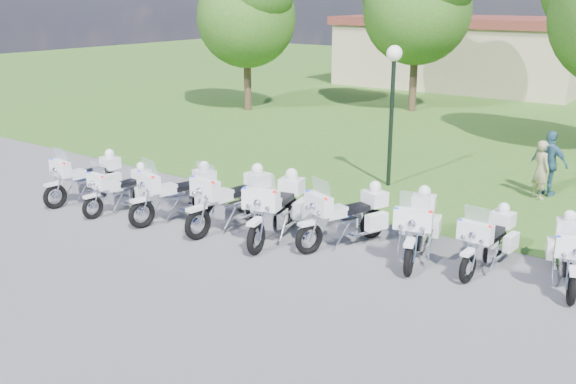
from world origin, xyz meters
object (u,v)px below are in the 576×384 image
Objects in this scene: motorcycle_0 at (87,177)px; motorcycle_8 at (570,252)px; motorcycle_1 at (121,188)px; motorcycle_2 at (178,192)px; motorcycle_6 at (418,226)px; motorcycle_7 at (488,239)px; motorcycle_3 at (233,198)px; bystander_a at (541,170)px; motorcycle_5 at (347,215)px; motorcycle_4 at (277,207)px; lamp_post at (393,81)px; bystander_c at (549,164)px.

motorcycle_0 is 11.97m from motorcycle_8.
motorcycle_2 is at bearing -162.69° from motorcycle_1.
motorcycle_6 is 1.44m from motorcycle_7.
motorcycle_2 is (1.66, 0.40, 0.10)m from motorcycle_1.
motorcycle_3 is 1.61× the size of bystander_a.
motorcycle_7 is at bearing -163.79° from motorcycle_1.
motorcycle_5 is at bearing -159.72° from motorcycle_3.
lamp_post is (0.07, 5.28, 2.31)m from motorcycle_4.
bystander_c is at bearing -136.24° from motorcycle_0.
bystander_c is (4.00, 1.69, -2.14)m from lamp_post.
motorcycle_0 is 1.30× the size of bystander_c.
motorcycle_0 is 1.06× the size of motorcycle_8.
motorcycle_6 is at bearing -164.02° from motorcycle_0.
motorcycle_0 is at bearing 73.78° from bystander_a.
motorcycle_8 is 1.22× the size of bystander_c.
motorcycle_2 reaches higher than motorcycle_8.
motorcycle_4 reaches higher than motorcycle_6.
motorcycle_4 is 3.17m from motorcycle_6.
bystander_c reaches higher than motorcycle_6.
motorcycle_7 is at bearing -10.25° from motorcycle_8.
motorcycle_0 is 8.77m from lamp_post.
motorcycle_6 is 1.09× the size of motorcycle_7.
motorcycle_3 is at bearing -103.78° from lamp_post.
motorcycle_2 reaches higher than bystander_a.
motorcycle_4 is 4.61m from motorcycle_7.
bystander_a is (0.90, 5.73, 0.11)m from motorcycle_6.
motorcycle_3 is at bearing -8.66° from motorcycle_4.
motorcycle_2 is 1.53m from motorcycle_3.
motorcycle_2 reaches higher than motorcycle_7.
bystander_c reaches higher than motorcycle_1.
motorcycle_1 is 4.48m from motorcycle_4.
motorcycle_5 is at bearing -7.80° from motorcycle_8.
motorcycle_0 is at bearing 15.44° from motorcycle_3.
lamp_post is 4.84m from bystander_c.
motorcycle_6 is 2.95m from motorcycle_8.
motorcycle_4 is 1.17× the size of motorcycle_7.
motorcycle_1 is 6.06m from motorcycle_5.
motorcycle_0 is at bearing -5.01° from motorcycle_4.
motorcycle_3 is 1.17× the size of motorcycle_7.
motorcycle_8 is (4.46, 0.77, -0.05)m from motorcycle_5.
motorcycle_2 is 8.88m from motorcycle_8.
motorcycle_4 is 1.11× the size of motorcycle_5.
motorcycle_2 is 10.04m from bystander_c.
bystander_a is at bearing -115.81° from motorcycle_6.
lamp_post is at bearing 38.40° from bystander_c.
motorcycle_4 is at bearing -169.19° from motorcycle_3.
motorcycle_3 is 8.45m from bystander_a.
lamp_post is at bearing -96.90° from motorcycle_3.
motorcycle_1 is (1.41, -0.04, -0.07)m from motorcycle_0.
lamp_post reaches higher than motorcycle_8.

